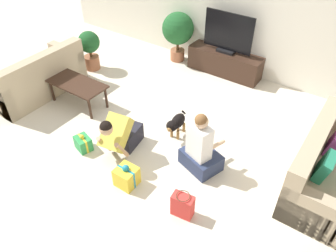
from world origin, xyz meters
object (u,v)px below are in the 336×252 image
(tv_console, at_px, (225,63))
(person_sitting, at_px, (201,149))
(sofa_right, at_px, (328,171))
(dog, at_px, (176,123))
(gift_box_b, at_px, (127,176))
(sofa_left, at_px, (37,79))
(gift_bag_a, at_px, (183,205))
(tv, at_px, (228,35))
(potted_plant_corner_left, at_px, (90,47))
(gift_box_a, at_px, (83,143))
(potted_plant_back_left, at_px, (178,30))
(coffee_table, at_px, (77,85))
(person_kneeling, at_px, (120,134))

(tv_console, xyz_separation_m, person_sitting, (0.91, -2.50, 0.09))
(sofa_right, bearing_deg, dog, 97.05)
(dog, bearing_deg, gift_box_b, -96.33)
(sofa_left, height_order, gift_bag_a, sofa_left)
(sofa_left, bearing_deg, tv, 136.29)
(tv, height_order, person_sitting, tv)
(potted_plant_corner_left, relative_size, gift_box_a, 2.71)
(sofa_left, relative_size, person_sitting, 1.83)
(sofa_left, bearing_deg, potted_plant_back_left, 151.43)
(potted_plant_corner_left, relative_size, gift_box_b, 2.32)
(tv_console, height_order, tv, tv)
(sofa_right, bearing_deg, sofa_left, 97.95)
(potted_plant_back_left, bearing_deg, gift_box_b, -67.36)
(sofa_right, xyz_separation_m, gift_box_a, (-3.11, -1.28, -0.19))
(person_sitting, bearing_deg, gift_box_a, 40.90)
(sofa_left, relative_size, sofa_right, 1.00)
(dog, bearing_deg, coffee_table, -178.99)
(potted_plant_back_left, height_order, dog, potted_plant_back_left)
(sofa_left, distance_m, person_sitting, 3.36)
(tv, height_order, potted_plant_back_left, tv)
(sofa_right, relative_size, person_kneeling, 2.12)
(person_sitting, bearing_deg, dog, -11.11)
(potted_plant_corner_left, bearing_deg, sofa_right, -6.32)
(gift_box_a, xyz_separation_m, gift_bag_a, (1.83, -0.14, 0.06))
(potted_plant_back_left, xyz_separation_m, gift_box_b, (1.36, -3.26, -0.51))
(tv, xyz_separation_m, gift_box_b, (0.28, -3.31, -0.67))
(tv, height_order, potted_plant_corner_left, tv)
(coffee_table, height_order, person_sitting, person_sitting)
(tv, xyz_separation_m, dog, (0.28, -2.14, -0.55))
(coffee_table, xyz_separation_m, gift_box_b, (1.87, -0.93, -0.24))
(tv, bearing_deg, gift_box_a, -102.25)
(potted_plant_back_left, height_order, gift_box_a, potted_plant_back_left)
(person_kneeling, distance_m, gift_box_a, 0.62)
(person_kneeling, relative_size, gift_bag_a, 2.34)
(coffee_table, height_order, gift_bag_a, coffee_table)
(sofa_left, distance_m, gift_box_b, 2.83)
(sofa_left, relative_size, gift_box_a, 5.85)
(person_kneeling, height_order, gift_box_a, person_kneeling)
(tv_console, distance_m, person_sitting, 2.66)
(sofa_left, height_order, gift_box_a, sofa_left)
(potted_plant_corner_left, distance_m, person_kneeling, 2.61)
(tv, distance_m, dog, 2.23)
(person_kneeling, xyz_separation_m, gift_box_b, (0.46, -0.43, -0.19))
(sofa_left, height_order, sofa_right, same)
(potted_plant_corner_left, bearing_deg, person_kneeling, -35.79)
(tv_console, height_order, person_sitting, person_sitting)
(person_kneeling, bearing_deg, tv_console, 76.96)
(tv, bearing_deg, potted_plant_corner_left, -149.45)
(sofa_right, distance_m, coffee_table, 4.04)
(sofa_left, bearing_deg, coffee_table, 101.50)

